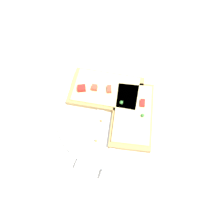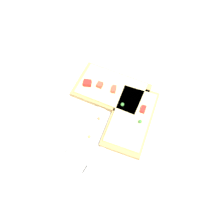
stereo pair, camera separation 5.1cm
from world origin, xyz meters
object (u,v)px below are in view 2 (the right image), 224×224
at_px(knife, 86,130).
at_px(pizza_slice_corner, 132,118).
at_px(fork, 117,126).
at_px(pizza_slice_main, 111,90).
at_px(plate, 112,115).

distance_m(knife, pizza_slice_corner, 0.11).
distance_m(fork, pizza_slice_main, 0.10).
xyz_separation_m(plate, fork, (0.03, 0.01, 0.01)).
distance_m(plate, pizza_slice_corner, 0.05).
bearing_deg(pizza_slice_corner, pizza_slice_main, 51.75).
relative_size(plate, pizza_slice_main, 1.30).
relative_size(fork, pizza_slice_main, 1.01).
relative_size(plate, fork, 1.29).
bearing_deg(pizza_slice_corner, knife, 123.80).
height_order(plate, pizza_slice_main, pizza_slice_main).
bearing_deg(fork, pizza_slice_corner, -31.36).
distance_m(plate, fork, 0.04).
height_order(plate, knife, knife).
height_order(fork, pizza_slice_corner, pizza_slice_corner).
xyz_separation_m(fork, knife, (0.01, -0.07, -0.00)).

